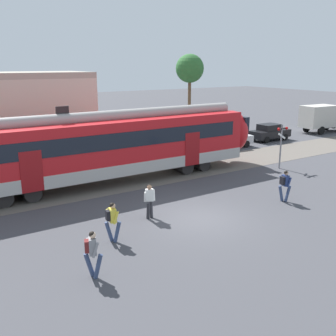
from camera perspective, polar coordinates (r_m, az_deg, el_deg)
name	(u,v)px	position (r m, az deg, el deg)	size (l,w,h in m)	color
ground_plane	(199,218)	(18.41, 4.47, -7.30)	(160.00, 160.00, 0.00)	#424247
pedestrian_grey	(92,250)	(13.46, -10.95, -11.65)	(0.58, 0.64, 1.67)	navy
pedestrian_yellow	(112,219)	(15.86, -8.12, -7.31)	(0.62, 0.59, 1.67)	navy
pedestrian_white	(149,198)	(18.06, -2.71, -4.36)	(0.64, 0.58, 1.67)	#28282D
pedestrian_navy	(285,183)	(21.08, 16.58, -2.14)	(0.62, 0.58, 1.67)	navy
parked_car_silver	(229,138)	(33.93, 8.86, 4.27)	(4.09, 1.93, 1.54)	#B7BABF
parked_car_black	(270,132)	(37.84, 14.55, 5.06)	(4.02, 1.79, 1.54)	black
box_truck	(323,117)	(43.96, 21.57, 6.86)	(5.35, 2.35, 2.82)	beige
crossing_signal	(281,140)	(27.53, 16.14, 3.99)	(0.96, 0.21, 3.00)	gray
street_tree_right	(190,69)	(40.47, 3.18, 14.11)	(2.83, 2.83, 7.90)	brown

